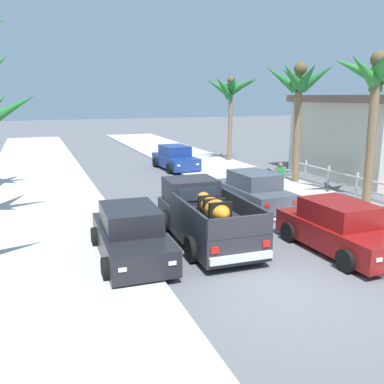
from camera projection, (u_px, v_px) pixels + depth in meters
name	position (u px, v px, depth m)	size (l,w,h in m)	color
ground_plane	(285.00, 290.00, 10.14)	(160.00, 160.00, 0.00)	slate
sidewalk_left	(40.00, 197.00, 19.17)	(5.39, 60.00, 0.12)	beige
sidewalk_right	(247.00, 181.00, 22.92)	(5.39, 60.00, 0.12)	beige
curb_left	(69.00, 195.00, 19.62)	(0.16, 60.00, 0.10)	silver
curb_right	(225.00, 183.00, 22.47)	(0.16, 60.00, 0.10)	silver
pickup_truck	(204.00, 216.00, 13.46)	(2.35, 5.27, 1.80)	#28282D
car_left_near	(175.00, 158.00, 26.69)	(2.18, 4.33, 1.54)	navy
car_right_near	(131.00, 235.00, 11.96)	(2.14, 4.31, 1.54)	black
car_left_mid	(253.00, 191.00, 17.53)	(2.13, 4.31, 1.54)	#474C56
car_right_mid	(339.00, 229.00, 12.55)	(2.10, 4.29, 1.54)	maroon
palm_tree_right_fore	(375.00, 81.00, 17.15)	(3.42, 3.37, 6.45)	brown
palm_tree_left_mid	(300.00, 85.00, 21.49)	(3.82, 3.69, 6.37)	brown
palm_tree_right_mid	(232.00, 89.00, 28.77)	(4.14, 3.42, 6.07)	#846B4C
pedestrian	(280.00, 177.00, 19.57)	(0.57, 0.43, 1.59)	gray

